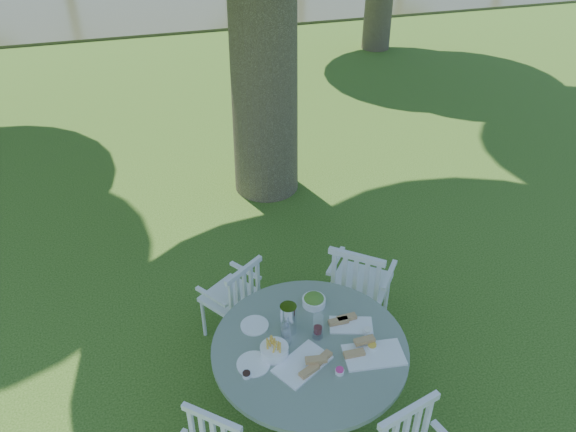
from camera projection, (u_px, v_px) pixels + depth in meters
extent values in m
plane|color=#20400D|center=(294.00, 299.00, 5.49)|extent=(140.00, 140.00, 0.00)
cylinder|color=black|center=(308.00, 409.00, 4.42)|extent=(0.56, 0.56, 0.04)
cylinder|color=black|center=(309.00, 380.00, 4.22)|extent=(0.12, 0.12, 0.66)
cylinder|color=slate|center=(310.00, 348.00, 4.02)|extent=(1.41, 1.41, 0.04)
cylinder|color=silver|center=(386.00, 297.00, 5.17)|extent=(0.04, 0.04, 0.47)
cylinder|color=silver|center=(343.00, 285.00, 5.30)|extent=(0.04, 0.04, 0.47)
cylinder|color=silver|center=(375.00, 324.00, 4.88)|extent=(0.04, 0.04, 0.47)
cylinder|color=silver|center=(330.00, 311.00, 5.02)|extent=(0.04, 0.04, 0.47)
cube|color=silver|center=(361.00, 282.00, 4.95)|extent=(0.65, 0.64, 0.04)
cube|color=silver|center=(355.00, 278.00, 4.66)|extent=(0.40, 0.33, 0.48)
cylinder|color=silver|center=(232.00, 296.00, 5.22)|extent=(0.03, 0.03, 0.41)
cylinder|color=silver|center=(204.00, 318.00, 4.98)|extent=(0.03, 0.03, 0.41)
cylinder|color=silver|center=(259.00, 311.00, 5.05)|extent=(0.03, 0.03, 0.41)
cylinder|color=silver|center=(231.00, 335.00, 4.81)|extent=(0.03, 0.03, 0.41)
cube|color=silver|center=(230.00, 296.00, 4.89)|extent=(0.57, 0.56, 0.04)
cube|color=silver|center=(245.00, 288.00, 4.68)|extent=(0.36, 0.28, 0.42)
cube|color=silver|center=(405.00, 432.00, 3.49)|extent=(0.46, 0.17, 0.47)
cube|color=white|center=(302.00, 364.00, 3.86)|extent=(0.46, 0.40, 0.01)
cube|color=white|center=(374.00, 355.00, 3.93)|extent=(0.45, 0.29, 0.02)
cube|color=white|center=(351.00, 325.00, 4.17)|extent=(0.36, 0.26, 0.01)
cylinder|color=white|center=(253.00, 364.00, 3.87)|extent=(0.24, 0.24, 0.01)
cylinder|color=white|center=(255.00, 325.00, 4.17)|extent=(0.21, 0.21, 0.01)
cylinder|color=white|center=(274.00, 351.00, 3.92)|extent=(0.20, 0.20, 0.08)
cylinder|color=white|center=(314.00, 302.00, 4.34)|extent=(0.18, 0.18, 0.06)
cylinder|color=silver|center=(288.00, 319.00, 4.06)|extent=(0.12, 0.12, 0.24)
cylinder|color=white|center=(318.00, 327.00, 4.02)|extent=(0.08, 0.08, 0.21)
cylinder|color=white|center=(285.00, 330.00, 4.06)|extent=(0.07, 0.07, 0.12)
cylinder|color=white|center=(287.00, 338.00, 4.00)|extent=(0.06, 0.06, 0.11)
cylinder|color=white|center=(340.00, 372.00, 3.80)|extent=(0.06, 0.06, 0.03)
cylinder|color=white|center=(372.00, 347.00, 3.98)|extent=(0.07, 0.07, 0.03)
cylinder|color=white|center=(368.00, 332.00, 4.10)|extent=(0.07, 0.07, 0.03)
cylinder|color=white|center=(247.00, 375.00, 3.78)|extent=(0.06, 0.06, 0.03)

